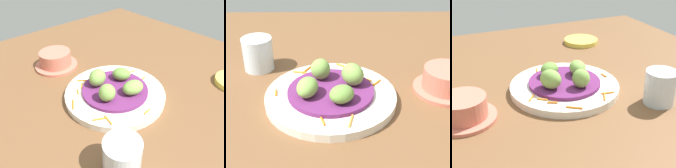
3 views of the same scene
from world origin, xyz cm
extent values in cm
cube|color=brown|center=(0.00, 0.00, 1.00)|extent=(110.00, 110.00, 2.00)
cylinder|color=silver|center=(0.83, -0.13, 2.87)|extent=(26.32, 26.32, 1.75)
cylinder|color=#60235B|center=(0.83, -0.13, 4.18)|extent=(17.28, 17.28, 0.86)
cylinder|color=orange|center=(-6.84, -5.29, 3.95)|extent=(2.11, 1.77, 0.40)
cylinder|color=orange|center=(6.33, -9.61, 3.95)|extent=(1.97, 3.22, 0.40)
cylinder|color=orange|center=(-5.34, -7.54, 3.95)|extent=(2.14, 1.40, 0.40)
cylinder|color=orange|center=(-8.79, -3.73, 3.95)|extent=(2.10, 2.42, 0.40)
cylinder|color=orange|center=(2.29, 9.06, 3.95)|extent=(1.34, 3.25, 0.40)
cylinder|color=orange|center=(7.81, -8.49, 3.95)|extent=(3.10, 0.93, 0.40)
cylinder|color=orange|center=(11.80, 0.34, 3.95)|extent=(0.63, 2.11, 0.40)
cylinder|color=orange|center=(-2.81, 9.46, 3.95)|extent=(1.17, 3.51, 0.40)
cylinder|color=orange|center=(-1.94, -11.35, 3.95)|extent=(3.13, 2.32, 0.40)
ellipsoid|color=#759E47|center=(2.94, -4.56, 6.82)|extent=(4.93, 4.96, 4.42)
ellipsoid|color=#759E47|center=(5.25, 1.98, 6.40)|extent=(5.15, 6.31, 3.57)
ellipsoid|color=olive|center=(-1.29, 4.29, 6.26)|extent=(6.49, 6.38, 3.30)
ellipsoid|color=#759E47|center=(-3.60, -2.25, 6.84)|extent=(6.15, 6.56, 4.45)
cylinder|color=#C66B56|center=(-23.34, -3.54, 2.40)|extent=(13.34, 13.34, 0.80)
cylinder|color=#C66B56|center=(-23.34, -3.54, 5.01)|extent=(9.73, 9.73, 4.41)
cylinder|color=silver|center=(17.87, -14.03, 5.87)|extent=(6.99, 6.99, 7.73)
camera|label=1|loc=(34.47, -31.37, 39.15)|focal=35.25mm
camera|label=2|loc=(-0.41, 56.85, 39.84)|focal=53.81mm
camera|label=3|loc=(-27.08, -62.88, 38.14)|focal=51.06mm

